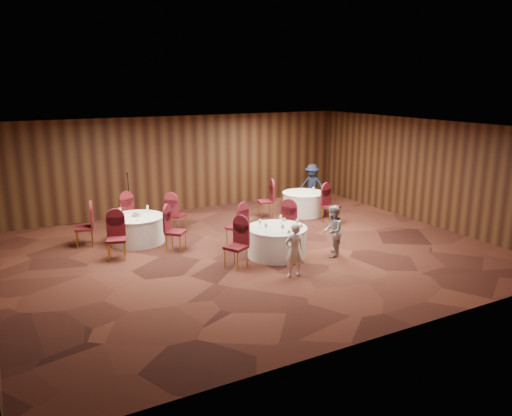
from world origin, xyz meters
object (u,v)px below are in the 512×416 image
table_right (303,203)px  woman_a (294,250)px  mic_stand (130,208)px  man_c (312,185)px  woman_b (332,231)px  table_left (137,229)px  table_main (277,241)px

table_right → woman_a: woman_a is taller
mic_stand → man_c: bearing=-8.1°
table_right → woman_a: 5.52m
mic_stand → woman_a: 6.58m
woman_b → man_c: (2.57, 4.63, 0.09)m
woman_a → man_c: 6.76m
mic_stand → man_c: 6.33m
table_right → mic_stand: size_ratio=0.90×
table_right → woman_b: woman_b is taller
table_right → mic_stand: 5.61m
woman_a → woman_b: woman_b is taller
man_c → woman_b: bearing=-63.5°
table_left → table_right: 5.69m
table_left → mic_stand: (0.35, 2.10, 0.08)m
table_left → mic_stand: 2.13m
table_main → mic_stand: mic_stand is taller
table_main → man_c: 5.47m
woman_b → woman_a: bearing=-22.9°
mic_stand → woman_b: (3.69, -5.53, 0.20)m
table_left → woman_b: bearing=-40.3°
man_c → table_left: bearing=-114.1°
man_c → table_right: bearing=-81.4°
woman_a → man_c: bearing=-121.3°
table_left → man_c: size_ratio=1.01×
table_right → woman_b: 4.12m
woman_b → man_c: bearing=-165.7°
table_right → woman_b: (-1.64, -3.77, 0.28)m
table_left → table_right: same height
woman_a → woman_b: 1.73m
table_right → man_c: bearing=43.0°
woman_b → table_main: bearing=-76.5°
mic_stand → man_c: size_ratio=1.05×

